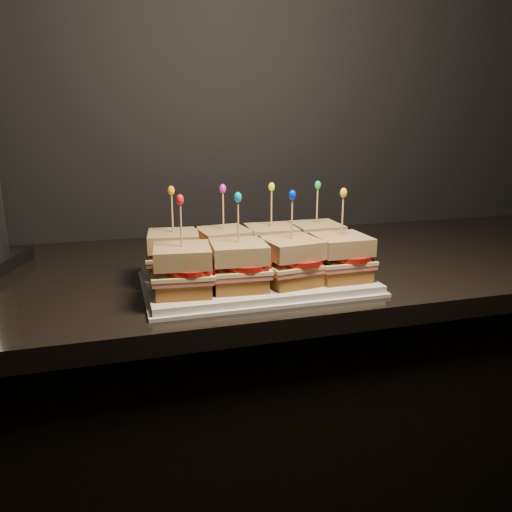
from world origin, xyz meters
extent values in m
cube|color=black|center=(0.00, 2.00, 1.35)|extent=(4.00, 0.04, 2.70)
cube|color=black|center=(-0.07, 1.69, 0.42)|extent=(2.56, 0.59, 0.83)
cube|color=black|center=(-0.07, 1.69, 0.85)|extent=(2.60, 0.63, 0.04)
cube|color=white|center=(0.08, 1.55, 0.88)|extent=(0.39, 0.24, 0.02)
cube|color=white|center=(0.08, 1.55, 0.87)|extent=(0.40, 0.25, 0.01)
cube|color=brown|center=(-0.06, 1.60, 0.90)|extent=(0.10, 0.10, 0.02)
cube|color=#CC685F|center=(-0.06, 1.60, 0.92)|extent=(0.11, 0.10, 0.01)
cube|color=#F8DD95|center=(-0.06, 1.60, 0.92)|extent=(0.11, 0.11, 0.01)
cylinder|color=#AB140F|center=(-0.05, 1.60, 0.93)|extent=(0.09, 0.09, 0.01)
cube|color=#592E0D|center=(-0.06, 1.60, 0.95)|extent=(0.10, 0.10, 0.03)
cylinder|color=tan|center=(-0.06, 1.60, 1.00)|extent=(0.00, 0.00, 0.09)
ellipsoid|color=orange|center=(-0.06, 1.60, 1.04)|extent=(0.01, 0.01, 0.02)
cube|color=brown|center=(0.03, 1.60, 0.90)|extent=(0.10, 0.10, 0.02)
cube|color=#CC685F|center=(0.03, 1.60, 0.92)|extent=(0.11, 0.10, 0.01)
cube|color=#F8DD95|center=(0.03, 1.60, 0.92)|extent=(0.11, 0.11, 0.01)
cylinder|color=#AB140F|center=(0.04, 1.60, 0.93)|extent=(0.09, 0.09, 0.01)
cube|color=#592E0D|center=(0.03, 1.60, 0.95)|extent=(0.10, 0.10, 0.03)
cylinder|color=tan|center=(0.03, 1.60, 1.00)|extent=(0.00, 0.00, 0.09)
ellipsoid|color=#CD1DC2|center=(0.03, 1.60, 1.04)|extent=(0.01, 0.01, 0.02)
cube|color=brown|center=(0.12, 1.60, 0.90)|extent=(0.09, 0.09, 0.02)
cube|color=#CC685F|center=(0.12, 1.60, 0.92)|extent=(0.10, 0.10, 0.01)
cube|color=#F8DD95|center=(0.12, 1.60, 0.92)|extent=(0.10, 0.10, 0.01)
cylinder|color=#AB140F|center=(0.14, 1.60, 0.93)|extent=(0.09, 0.09, 0.01)
cube|color=#592E0D|center=(0.12, 1.60, 0.95)|extent=(0.09, 0.09, 0.03)
cylinder|color=tan|center=(0.12, 1.60, 1.00)|extent=(0.00, 0.00, 0.09)
ellipsoid|color=#EEF90B|center=(0.12, 1.60, 1.04)|extent=(0.01, 0.01, 0.02)
cube|color=brown|center=(0.22, 1.60, 0.90)|extent=(0.09, 0.09, 0.02)
cube|color=#CC685F|center=(0.22, 1.60, 0.92)|extent=(0.10, 0.09, 0.01)
cube|color=#F8DD95|center=(0.22, 1.60, 0.92)|extent=(0.10, 0.09, 0.01)
cylinder|color=#AB140F|center=(0.23, 1.60, 0.93)|extent=(0.09, 0.09, 0.01)
cube|color=#592E0D|center=(0.22, 1.60, 0.95)|extent=(0.09, 0.09, 0.03)
cylinder|color=tan|center=(0.22, 1.60, 1.00)|extent=(0.00, 0.00, 0.09)
ellipsoid|color=green|center=(0.22, 1.60, 1.04)|extent=(0.01, 0.01, 0.02)
cube|color=brown|center=(-0.06, 1.49, 0.90)|extent=(0.10, 0.10, 0.02)
cube|color=#CC685F|center=(-0.06, 1.49, 0.92)|extent=(0.11, 0.10, 0.01)
cube|color=#F8DD95|center=(-0.06, 1.49, 0.92)|extent=(0.11, 0.10, 0.01)
cylinder|color=#AB140F|center=(-0.05, 1.49, 0.93)|extent=(0.09, 0.09, 0.01)
cube|color=#592E0D|center=(-0.06, 1.49, 0.95)|extent=(0.10, 0.10, 0.03)
cylinder|color=tan|center=(-0.06, 1.49, 1.00)|extent=(0.00, 0.00, 0.09)
ellipsoid|color=red|center=(-0.06, 1.49, 1.04)|extent=(0.01, 0.01, 0.02)
cube|color=brown|center=(0.03, 1.49, 0.90)|extent=(0.09, 0.09, 0.02)
cube|color=#CC685F|center=(0.03, 1.49, 0.92)|extent=(0.10, 0.10, 0.01)
cube|color=#F8DD95|center=(0.03, 1.49, 0.92)|extent=(0.11, 0.10, 0.01)
cylinder|color=#AB140F|center=(0.04, 1.49, 0.93)|extent=(0.09, 0.09, 0.01)
cube|color=#592E0D|center=(0.03, 1.49, 0.95)|extent=(0.10, 0.10, 0.03)
cylinder|color=tan|center=(0.03, 1.49, 1.00)|extent=(0.00, 0.00, 0.09)
ellipsoid|color=#0495B6|center=(0.03, 1.49, 1.04)|extent=(0.01, 0.01, 0.02)
cube|color=brown|center=(0.12, 1.49, 0.90)|extent=(0.10, 0.10, 0.02)
cube|color=#CC685F|center=(0.12, 1.49, 0.92)|extent=(0.11, 0.10, 0.01)
cube|color=#F8DD95|center=(0.12, 1.49, 0.92)|extent=(0.11, 0.11, 0.01)
cylinder|color=#AB140F|center=(0.14, 1.49, 0.93)|extent=(0.09, 0.09, 0.01)
cube|color=#592E0D|center=(0.12, 1.49, 0.95)|extent=(0.10, 0.10, 0.03)
cylinder|color=tan|center=(0.12, 1.49, 1.00)|extent=(0.00, 0.00, 0.09)
ellipsoid|color=#0324DC|center=(0.12, 1.49, 1.04)|extent=(0.01, 0.01, 0.02)
cube|color=brown|center=(0.22, 1.49, 0.90)|extent=(0.09, 0.09, 0.02)
cube|color=#CC685F|center=(0.22, 1.49, 0.92)|extent=(0.10, 0.09, 0.01)
cube|color=#F8DD95|center=(0.22, 1.49, 0.92)|extent=(0.10, 0.10, 0.01)
cylinder|color=#AB140F|center=(0.23, 1.49, 0.93)|extent=(0.09, 0.09, 0.01)
cube|color=#592E0D|center=(0.22, 1.49, 0.95)|extent=(0.09, 0.09, 0.03)
cylinder|color=tan|center=(0.22, 1.49, 1.00)|extent=(0.00, 0.00, 0.09)
ellipsoid|color=#FBAC20|center=(0.22, 1.49, 1.04)|extent=(0.01, 0.01, 0.02)
camera|label=1|loc=(-0.16, 0.72, 1.16)|focal=35.00mm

